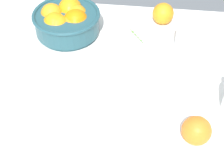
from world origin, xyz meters
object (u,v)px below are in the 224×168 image
fruit_bowl (67,21)px  loose_orange_1 (163,14)px  second_glass (190,41)px  loose_orange_0 (196,131)px

fruit_bowl → loose_orange_1: 33.30cm
second_glass → loose_orange_0: (0.33, -33.58, -1.18)cm
second_glass → fruit_bowl: bearing=172.2°
loose_orange_0 → loose_orange_1: bearing=100.3°
loose_orange_0 → loose_orange_1: same height
loose_orange_0 → second_glass: bearing=90.6°
fruit_bowl → loose_orange_1: bearing=17.5°
loose_orange_0 → loose_orange_1: (-8.89, 49.07, -0.01)cm
loose_orange_0 → loose_orange_1: 49.87cm
second_glass → loose_orange_1: second_glass is taller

